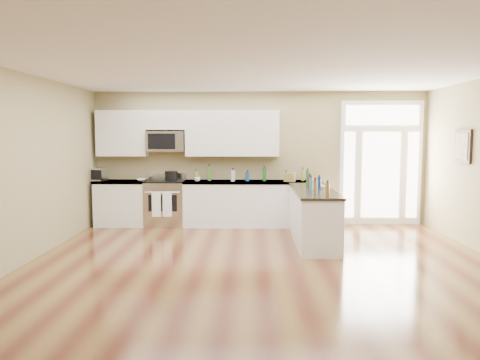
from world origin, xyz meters
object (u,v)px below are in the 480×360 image
object	(u,v)px
kitchen_range	(166,203)
stockpot	(171,176)
toaster_oven	(98,174)
peninsula_cabinet	(313,218)

from	to	relation	value
kitchen_range	stockpot	xyz separation A→B (m)	(0.13, -0.03, 0.57)
kitchen_range	toaster_oven	bearing A→B (deg)	-178.45
toaster_oven	peninsula_cabinet	bearing A→B (deg)	0.30
kitchen_range	stockpot	bearing A→B (deg)	-12.17
peninsula_cabinet	kitchen_range	world-z (taller)	kitchen_range
peninsula_cabinet	toaster_oven	bearing A→B (deg)	161.74
stockpot	toaster_oven	bearing A→B (deg)	-179.67
kitchen_range	toaster_oven	world-z (taller)	toaster_oven
kitchen_range	peninsula_cabinet	bearing A→B (deg)	-26.64
kitchen_range	stockpot	distance (m)	0.59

